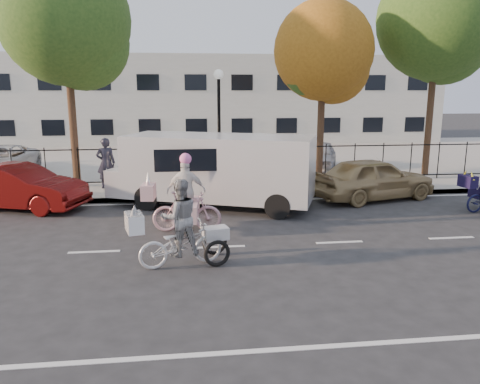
{
  "coord_description": "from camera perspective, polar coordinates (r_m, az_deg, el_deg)",
  "views": [
    {
      "loc": [
        -0.81,
        -10.83,
        3.76
      ],
      "look_at": [
        0.62,
        1.2,
        1.1
      ],
      "focal_mm": 35.0,
      "sensor_mm": 36.0,
      "label": 1
    }
  ],
  "objects": [
    {
      "name": "ground",
      "position": [
        11.49,
        -2.4,
        -6.73
      ],
      "size": [
        120.0,
        120.0,
        0.0
      ],
      "primitive_type": "plane",
      "color": "#333334"
    },
    {
      "name": "road_markings",
      "position": [
        11.49,
        -2.4,
        -6.7
      ],
      "size": [
        60.0,
        9.52,
        0.01
      ],
      "primitive_type": null,
      "color": "silver",
      "rests_on": "ground"
    },
    {
      "name": "curb",
      "position": [
        16.32,
        -3.78,
        -0.69
      ],
      "size": [
        60.0,
        0.1,
        0.15
      ],
      "primitive_type": "cube",
      "color": "#A8A399",
      "rests_on": "ground"
    },
    {
      "name": "sidewalk",
      "position": [
        17.34,
        -3.97,
        0.09
      ],
      "size": [
        60.0,
        2.2,
        0.15
      ],
      "primitive_type": "cube",
      "color": "#A8A399",
      "rests_on": "ground"
    },
    {
      "name": "parking_lot",
      "position": [
        26.1,
        -4.97,
        4.23
      ],
      "size": [
        60.0,
        15.6,
        0.15
      ],
      "primitive_type": "cube",
      "color": "#A8A399",
      "rests_on": "ground"
    },
    {
      "name": "iron_fence",
      "position": [
        18.27,
        -4.18,
        3.35
      ],
      "size": [
        58.0,
        0.06,
        1.5
      ],
      "primitive_type": null,
      "color": "black",
      "rests_on": "sidewalk"
    },
    {
      "name": "building",
      "position": [
        35.84,
        -5.61,
        11.12
      ],
      "size": [
        34.0,
        10.0,
        6.0
      ],
      "primitive_type": "cube",
      "color": "silver",
      "rests_on": "ground"
    },
    {
      "name": "lamppost",
      "position": [
        17.69,
        -2.59,
        10.28
      ],
      "size": [
        0.36,
        0.36,
        4.33
      ],
      "color": "black",
      "rests_on": "sidewalk"
    },
    {
      "name": "street_sign",
      "position": [
        17.81,
        -10.12,
        4.64
      ],
      "size": [
        0.85,
        0.06,
        1.8
      ],
      "color": "black",
      "rests_on": "sidewalk"
    },
    {
      "name": "zebra_trike",
      "position": [
        10.19,
        -7.25,
        -4.95
      ],
      "size": [
        2.25,
        1.26,
        1.92
      ],
      "rotation": [
        0.0,
        0.0,
        1.82
      ],
      "color": "white",
      "rests_on": "ground"
    },
    {
      "name": "unicorn_bike",
      "position": [
        12.58,
        -6.7,
        -1.35
      ],
      "size": [
        2.13,
        1.49,
        2.14
      ],
      "rotation": [
        0.0,
        0.0,
        1.49
      ],
      "color": "#D3A0AC",
      "rests_on": "ground"
    },
    {
      "name": "white_van",
      "position": [
        15.1,
        -3.01,
        2.94
      ],
      "size": [
        7.11,
        4.24,
        2.33
      ],
      "rotation": [
        0.0,
        0.0,
        -0.37
      ],
      "color": "silver",
      "rests_on": "ground"
    },
    {
      "name": "red_sedan",
      "position": [
        16.49,
        -25.44,
        0.55
      ],
      "size": [
        4.63,
        2.87,
        1.44
      ],
      "primitive_type": "imported",
      "rotation": [
        0.0,
        0.0,
        1.24
      ],
      "color": "#570B0A",
      "rests_on": "ground"
    },
    {
      "name": "gold_sedan",
      "position": [
        16.87,
        15.98,
        1.59
      ],
      "size": [
        4.66,
        2.85,
        1.48
      ],
      "primitive_type": "imported",
      "rotation": [
        0.0,
        0.0,
        1.84
      ],
      "color": "tan",
      "rests_on": "ground"
    },
    {
      "name": "pedestrian",
      "position": [
        18.06,
        -16.03,
        3.41
      ],
      "size": [
        0.76,
        0.57,
        1.88
      ],
      "primitive_type": "imported",
      "rotation": [
        0.0,
        0.0,
        3.32
      ],
      "color": "black",
      "rests_on": "sidewalk"
    },
    {
      "name": "lot_car_c",
      "position": [
        21.68,
        -3.04,
        4.7
      ],
      "size": [
        2.61,
        4.58,
        1.43
      ],
      "primitive_type": "imported",
      "rotation": [
        0.0,
        0.0,
        0.27
      ],
      "color": "#53545B",
      "rests_on": "parking_lot"
    },
    {
      "name": "lot_car_d",
      "position": [
        21.99,
        9.61,
        4.45
      ],
      "size": [
        2.67,
        4.02,
        1.27
      ],
      "primitive_type": "imported",
      "rotation": [
        0.0,
        0.0,
        -0.34
      ],
      "color": "#ACAEB4",
      "rests_on": "parking_lot"
    },
    {
      "name": "tree_west",
      "position": [
        18.74,
        -20.01,
        18.39
      ],
      "size": [
        4.63,
        4.63,
        8.49
      ],
      "color": "#442D1D",
      "rests_on": "ground"
    },
    {
      "name": "tree_mid",
      "position": [
        19.61,
        10.47,
        16.02
      ],
      "size": [
        3.95,
        3.95,
        7.24
      ],
      "color": "#442D1D",
      "rests_on": "ground"
    },
    {
      "name": "tree_east",
      "position": [
        21.95,
        23.18,
        18.13
      ],
      "size": [
        4.92,
        4.92,
        9.02
      ],
      "color": "#442D1D",
      "rests_on": "ground"
    }
  ]
}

